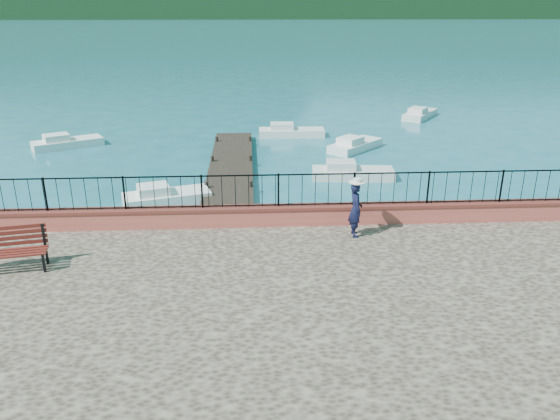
{
  "coord_description": "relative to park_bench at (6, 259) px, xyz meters",
  "views": [
    {
      "loc": [
        -1.1,
        -11.2,
        7.31
      ],
      "look_at": [
        -0.35,
        2.0,
        2.3
      ],
      "focal_mm": 35.0,
      "sensor_mm": 36.0,
      "label": 1
    }
  ],
  "objects": [
    {
      "name": "boat_3",
      "position": [
        -3.92,
        17.26,
        -1.12
      ],
      "size": [
        3.78,
        2.88,
        0.8
      ],
      "primitive_type": "cube",
      "rotation": [
        0.0,
        0.0,
        0.5
      ],
      "color": "silver",
      "rests_on": "ground"
    },
    {
      "name": "ground",
      "position": [
        7.06,
        -1.08,
        -1.52
      ],
      "size": [
        2000.0,
        2000.0,
        0.0
      ],
      "primitive_type": "plane",
      "color": "#19596B",
      "rests_on": "ground"
    },
    {
      "name": "parapet",
      "position": [
        7.06,
        2.62,
        -0.03
      ],
      "size": [
        28.0,
        0.46,
        0.58
      ],
      "primitive_type": "cube",
      "color": "#B25740",
      "rests_on": "promenade"
    },
    {
      "name": "boat_5",
      "position": [
        17.61,
        24.24,
        -1.12
      ],
      "size": [
        3.17,
        3.73,
        0.8
      ],
      "primitive_type": "cube",
      "rotation": [
        0.0,
        0.0,
        0.95
      ],
      "color": "silver",
      "rests_on": "ground"
    },
    {
      "name": "hat",
      "position": [
        8.85,
        1.69,
        1.3
      ],
      "size": [
        0.44,
        0.44,
        0.12
      ],
      "primitive_type": "cylinder",
      "color": "white",
      "rests_on": "person"
    },
    {
      "name": "companion_hill",
      "position": [
        227.06,
        558.92,
        -1.52
      ],
      "size": [
        448.0,
        384.0,
        180.0
      ],
      "primitive_type": "ellipsoid",
      "color": "#142D23",
      "rests_on": "ground"
    },
    {
      "name": "boat_0",
      "position": [
        2.68,
        8.02,
        -1.12
      ],
      "size": [
        3.56,
        2.22,
        0.8
      ],
      "primitive_type": "cube",
      "rotation": [
        0.0,
        0.0,
        0.3
      ],
      "color": "white",
      "rests_on": "ground"
    },
    {
      "name": "person",
      "position": [
        8.85,
        1.69,
        0.46
      ],
      "size": [
        0.4,
        0.59,
        1.56
      ],
      "primitive_type": "imported",
      "rotation": [
        0.0,
        0.0,
        1.63
      ],
      "color": "black",
      "rests_on": "promenade"
    },
    {
      "name": "boat_2",
      "position": [
        11.58,
        15.85,
        -1.12
      ],
      "size": [
        3.31,
        3.35,
        0.8
      ],
      "primitive_type": "cube",
      "rotation": [
        0.0,
        0.0,
        0.8
      ],
      "color": "white",
      "rests_on": "ground"
    },
    {
      "name": "far_forest",
      "position": [
        7.06,
        298.92,
        7.48
      ],
      "size": [
        900.0,
        60.0,
        18.0
      ],
      "primitive_type": "cube",
      "color": "black",
      "rests_on": "ground"
    },
    {
      "name": "boat_1",
      "position": [
        10.52,
        10.81,
        -1.12
      ],
      "size": [
        3.69,
        1.6,
        0.8
      ],
      "primitive_type": "cube",
      "rotation": [
        0.0,
        0.0,
        -0.09
      ],
      "color": "silver",
      "rests_on": "ground"
    },
    {
      "name": "boat_4",
      "position": [
        8.42,
        19.21,
        -1.12
      ],
      "size": [
        3.84,
        1.4,
        0.8
      ],
      "primitive_type": "cube",
      "rotation": [
        0.0,
        0.0,
        -0.03
      ],
      "color": "silver",
      "rests_on": "ground"
    },
    {
      "name": "dock",
      "position": [
        5.06,
        10.92,
        -1.37
      ],
      "size": [
        2.0,
        16.0,
        0.3
      ],
      "primitive_type": "cube",
      "color": "#2D231C",
      "rests_on": "ground"
    },
    {
      "name": "railing",
      "position": [
        7.06,
        2.62,
        0.74
      ],
      "size": [
        27.0,
        0.05,
        0.95
      ],
      "primitive_type": "cube",
      "color": "black",
      "rests_on": "parapet"
    },
    {
      "name": "park_bench",
      "position": [
        0.0,
        0.0,
        0.0
      ],
      "size": [
        2.01,
        0.98,
        1.07
      ],
      "rotation": [
        0.0,
        0.0,
        0.19
      ],
      "color": "black",
      "rests_on": "promenade"
    }
  ]
}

